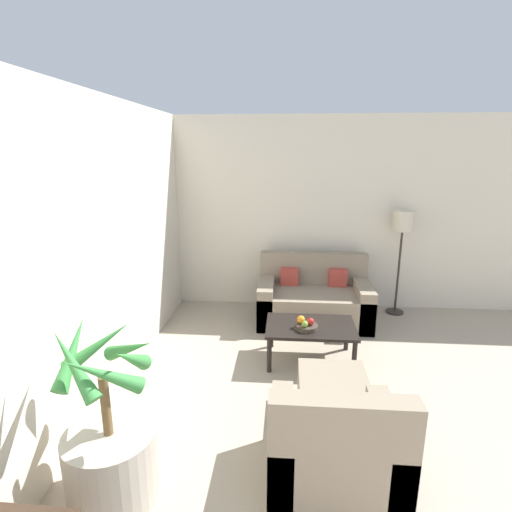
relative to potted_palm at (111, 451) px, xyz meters
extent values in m
cube|color=beige|center=(2.66, 3.57, 0.99)|extent=(7.88, 0.06, 2.70)
cube|color=beige|center=(-0.51, 0.29, 0.99)|extent=(0.06, 8.11, 2.70)
cylinder|color=#ADA393|center=(0.00, 0.00, -0.11)|extent=(0.59, 0.59, 0.49)
cylinder|color=brown|center=(0.00, 0.00, 0.33)|extent=(0.06, 0.06, 0.40)
cone|color=#38843D|center=(0.19, 0.00, 0.67)|extent=(0.10, 0.44, 0.35)
cone|color=#38843D|center=(0.10, 0.18, 0.63)|extent=(0.45, 0.32, 0.29)
cone|color=#38843D|center=(-0.10, 0.17, 0.65)|extent=(0.44, 0.31, 0.32)
cone|color=#38843D|center=(-0.18, 0.00, 0.69)|extent=(0.10, 0.42, 0.39)
cone|color=#38843D|center=(-0.09, -0.15, 0.70)|extent=(0.40, 0.29, 0.40)
cone|color=#38843D|center=(0.10, -0.17, 0.66)|extent=(0.44, 0.31, 0.34)
cube|color=gray|center=(1.48, 2.93, -0.14)|extent=(1.46, 0.86, 0.43)
cube|color=gray|center=(1.48, 3.28, 0.29)|extent=(1.46, 0.16, 0.43)
cube|color=gray|center=(0.84, 2.93, -0.08)|extent=(0.20, 0.86, 0.55)
cube|color=gray|center=(2.11, 2.93, -0.08)|extent=(0.20, 0.86, 0.55)
cube|color=#B23D33|center=(1.15, 3.16, 0.19)|extent=(0.24, 0.12, 0.24)
cube|color=#B23D33|center=(1.81, 3.16, 0.19)|extent=(0.24, 0.12, 0.24)
cylinder|color=#2D2823|center=(2.65, 3.32, -0.35)|extent=(0.24, 0.24, 0.03)
cylinder|color=#2D2823|center=(2.65, 3.32, 0.24)|extent=(0.03, 0.03, 1.16)
cylinder|color=beige|center=(2.65, 3.32, 0.96)|extent=(0.27, 0.27, 0.27)
cylinder|color=black|center=(0.95, 1.63, -0.17)|extent=(0.05, 0.05, 0.38)
cylinder|color=black|center=(1.81, 1.63, -0.17)|extent=(0.05, 0.05, 0.38)
cylinder|color=black|center=(0.95, 2.17, -0.17)|extent=(0.05, 0.05, 0.38)
cylinder|color=black|center=(1.81, 2.17, -0.17)|extent=(0.05, 0.05, 0.38)
cube|color=black|center=(1.38, 1.90, 0.04)|extent=(0.95, 0.63, 0.03)
cylinder|color=#42382D|center=(1.33, 1.81, 0.08)|extent=(0.23, 0.23, 0.05)
sphere|color=red|center=(1.37, 1.81, 0.14)|extent=(0.08, 0.08, 0.08)
sphere|color=olive|center=(1.31, 1.75, 0.13)|extent=(0.07, 0.07, 0.07)
sphere|color=orange|center=(1.27, 1.84, 0.14)|extent=(0.09, 0.09, 0.09)
cube|color=gray|center=(1.45, 0.25, -0.15)|extent=(0.87, 0.80, 0.42)
cube|color=gray|center=(1.45, -0.07, 0.28)|extent=(0.87, 0.16, 0.45)
cube|color=gray|center=(1.09, 0.25, -0.10)|extent=(0.16, 0.80, 0.52)
cube|color=gray|center=(1.80, 0.25, -0.10)|extent=(0.16, 0.80, 0.52)
cube|color=gray|center=(1.52, 1.01, -0.18)|extent=(0.58, 0.53, 0.36)
camera|label=1|loc=(1.10, -2.08, 1.87)|focal=28.00mm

